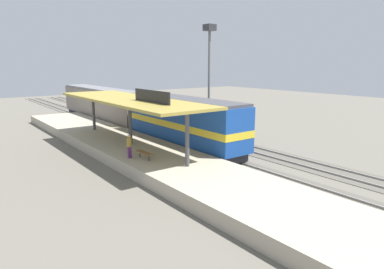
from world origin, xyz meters
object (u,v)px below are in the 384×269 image
object	(u,v)px
person_waiting	(129,145)
passenger_carriage_single	(102,104)
platform_bench	(144,153)
light_mast	(209,55)
locomotive	(183,122)
freight_car	(183,114)

from	to	relation	value
person_waiting	passenger_carriage_single	bearing A→B (deg)	72.20
platform_bench	passenger_carriage_single	size ratio (longest dim) A/B	0.08
platform_bench	light_mast	xyz separation A→B (m)	(13.80, 9.55, 7.05)
platform_bench	passenger_carriage_single	distance (m)	22.59
platform_bench	person_waiting	bearing A→B (deg)	129.87
passenger_carriage_single	light_mast	distance (m)	15.71
locomotive	freight_car	world-z (taller)	locomotive
light_mast	person_waiting	size ratio (longest dim) A/B	6.84
locomotive	light_mast	xyz separation A→B (m)	(7.80, 5.79, 5.99)
locomotive	light_mast	size ratio (longest dim) A/B	1.23
passenger_carriage_single	freight_car	distance (m)	12.44
light_mast	locomotive	bearing A→B (deg)	-143.41
light_mast	person_waiting	xyz separation A→B (m)	(-14.51, -8.70, -6.54)
locomotive	passenger_carriage_single	world-z (taller)	locomotive
passenger_carriage_single	freight_car	bearing A→B (deg)	-68.29
locomotive	passenger_carriage_single	xyz separation A→B (m)	(0.00, 18.00, -0.10)
light_mast	person_waiting	distance (m)	18.14
passenger_carriage_single	freight_car	world-z (taller)	passenger_carriage_single
platform_bench	light_mast	bearing A→B (deg)	34.67
platform_bench	freight_car	bearing A→B (deg)	43.90
freight_car	light_mast	distance (m)	7.21
locomotive	passenger_carriage_single	distance (m)	18.00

